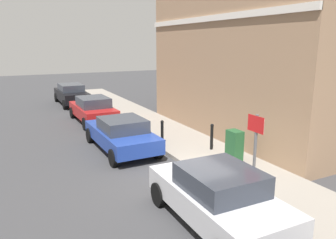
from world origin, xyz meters
name	(u,v)px	position (x,y,z in m)	size (l,w,h in m)	color
ground	(183,178)	(0.00, 0.00, 0.00)	(80.00, 80.00, 0.00)	#38383A
sidewalk	(157,128)	(1.85, 6.00, 0.07)	(2.69, 30.00, 0.15)	gray
corner_building	(271,50)	(6.75, 3.46, 3.96)	(7.21, 10.91, 7.91)	#937256
car_silver	(218,196)	(-0.61, -2.71, 0.74)	(1.95, 4.00, 1.44)	#B7B7BC
car_blue	(121,134)	(-0.84, 3.61, 0.70)	(2.01, 4.36, 1.36)	navy
car_red	(93,109)	(-0.65, 8.93, 0.73)	(1.90, 4.17, 1.42)	maroon
car_black	(71,94)	(-0.68, 14.93, 0.76)	(1.85, 4.43, 1.45)	black
utility_cabinet	(234,148)	(2.13, 0.16, 0.68)	(0.46, 0.61, 1.15)	#1E4C28
bollard_near_cabinet	(212,136)	(2.23, 1.70, 0.70)	(0.14, 0.14, 1.04)	black
bollard_far_kerb	(162,132)	(0.76, 3.13, 0.70)	(0.14, 0.14, 1.04)	black
street_sign	(255,144)	(0.92, -2.19, 1.66)	(0.08, 0.60, 2.30)	#59595B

